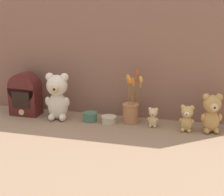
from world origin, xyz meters
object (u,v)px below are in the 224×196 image
object	(u,v)px
teddy_bear_small	(187,118)
teddy_bear_tiny	(153,117)
decorative_tin_tall	(90,117)
flower_vase	(131,109)
vintage_radio	(25,94)
decorative_tin_short	(109,120)
teddy_bear_large	(57,95)
teddy_bear_medium	(212,112)

from	to	relation	value
teddy_bear_small	teddy_bear_tiny	xyz separation A→B (m)	(-0.19, 0.02, -0.02)
teddy_bear_tiny	decorative_tin_tall	bearing A→B (deg)	179.80
teddy_bear_small	flower_vase	world-z (taller)	flower_vase
vintage_radio	decorative_tin_short	size ratio (longest dim) A/B	3.05
teddy_bear_large	flower_vase	world-z (taller)	flower_vase
teddy_bear_large	decorative_tin_short	xyz separation A→B (m)	(0.33, -0.00, -0.13)
teddy_bear_medium	flower_vase	size ratio (longest dim) A/B	0.69
teddy_bear_medium	flower_vase	xyz separation A→B (m)	(-0.46, 0.03, -0.03)
flower_vase	decorative_tin_tall	world-z (taller)	flower_vase
teddy_bear_medium	decorative_tin_short	xyz separation A→B (m)	(-0.59, -0.02, -0.09)
vintage_radio	teddy_bear_medium	bearing A→B (deg)	-0.61
teddy_bear_medium	teddy_bear_small	size ratio (longest dim) A/B	1.45
teddy_bear_medium	teddy_bear_tiny	world-z (taller)	teddy_bear_medium
teddy_bear_small	flower_vase	xyz separation A→B (m)	(-0.33, 0.06, 0.01)
teddy_bear_large	teddy_bear_tiny	bearing A→B (deg)	1.19
flower_vase	teddy_bear_medium	bearing A→B (deg)	-4.24
flower_vase	decorative_tin_short	size ratio (longest dim) A/B	3.58
teddy_bear_medium	teddy_bear_small	bearing A→B (deg)	-170.00
decorative_tin_tall	decorative_tin_short	distance (m)	0.12
flower_vase	vintage_radio	world-z (taller)	flower_vase
teddy_bear_medium	teddy_bear_small	world-z (taller)	teddy_bear_medium
teddy_bear_small	decorative_tin_short	bearing A→B (deg)	179.33
teddy_bear_tiny	flower_vase	world-z (taller)	flower_vase
teddy_bear_small	flower_vase	size ratio (longest dim) A/B	0.47
teddy_bear_tiny	teddy_bear_large	bearing A→B (deg)	-178.81
teddy_bear_medium	vintage_radio	world-z (taller)	vintage_radio
vintage_radio	flower_vase	bearing A→B (deg)	1.84
teddy_bear_medium	decorative_tin_tall	world-z (taller)	teddy_bear_medium
teddy_bear_large	flower_vase	xyz separation A→B (m)	(0.45, 0.05, -0.06)
decorative_tin_short	decorative_tin_tall	bearing A→B (deg)	172.50
vintage_radio	decorative_tin_tall	size ratio (longest dim) A/B	3.08
teddy_bear_small	vintage_radio	xyz separation A→B (m)	(-1.02, 0.04, 0.06)
teddy_bear_small	decorative_tin_tall	xyz separation A→B (m)	(-0.58, 0.02, -0.05)
teddy_bear_large	vintage_radio	distance (m)	0.24
teddy_bear_medium	teddy_bear_tiny	distance (m)	0.33
teddy_bear_large	teddy_bear_medium	size ratio (longest dim) A/B	1.31
decorative_tin_short	teddy_bear_small	bearing A→B (deg)	-0.67
teddy_bear_small	decorative_tin_short	xyz separation A→B (m)	(-0.46, 0.01, -0.06)
decorative_tin_short	flower_vase	bearing A→B (deg)	22.64
decorative_tin_short	teddy_bear_tiny	bearing A→B (deg)	3.19
teddy_bear_large	teddy_bear_tiny	world-z (taller)	teddy_bear_large
teddy_bear_tiny	decorative_tin_short	bearing A→B (deg)	-176.81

